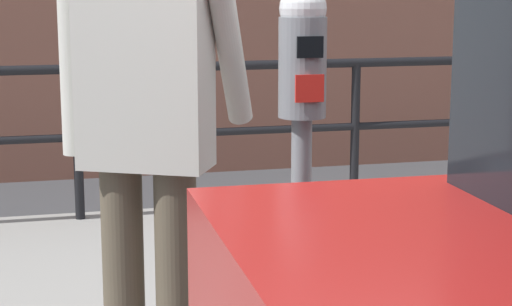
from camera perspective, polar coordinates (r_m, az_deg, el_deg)
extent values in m
cube|color=gray|center=(4.52, 1.47, -8.98)|extent=(36.00, 3.19, 0.12)
cylinder|color=slate|center=(3.08, 2.90, -7.27)|extent=(0.07, 0.07, 1.04)
cylinder|color=slate|center=(2.94, 3.02, 5.55)|extent=(0.16, 0.16, 0.33)
sphere|color=silver|center=(2.92, 3.06, 9.34)|extent=(0.16, 0.16, 0.16)
cube|color=black|center=(2.85, 3.53, 6.86)|extent=(0.09, 0.01, 0.07)
cube|color=red|center=(2.86, 3.49, 4.20)|extent=(0.10, 0.01, 0.09)
cylinder|color=brown|center=(3.24, -8.57, -8.19)|extent=(0.15, 0.15, 0.85)
cylinder|color=brown|center=(3.18, -5.17, -8.52)|extent=(0.15, 0.15, 0.85)
cube|color=beige|center=(3.05, -7.21, 4.94)|extent=(0.49, 0.39, 0.64)
cylinder|color=beige|center=(3.15, -11.79, 5.31)|extent=(0.09, 0.09, 0.60)
cylinder|color=beige|center=(3.09, -1.70, 6.69)|extent=(0.25, 0.38, 0.56)
cylinder|color=black|center=(5.68, -2.29, 5.67)|extent=(24.00, 0.06, 0.06)
cylinder|color=black|center=(5.74, -2.26, 1.38)|extent=(24.00, 0.05, 0.05)
cylinder|color=black|center=(5.64, -11.49, 0.51)|extent=(0.06, 0.06, 0.96)
cylinder|color=black|center=(5.99, 6.43, 1.27)|extent=(0.06, 0.06, 0.96)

